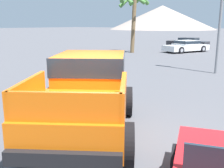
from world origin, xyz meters
TOP-DOWN VIEW (x-y plane):
  - ground_plane at (0.00, 0.00)m, footprint 320.00×320.00m
  - orange_pickup_truck at (-0.33, 0.10)m, footprint 4.22×5.03m
  - parked_car_dark at (-7.73, 25.20)m, footprint 4.56×2.00m
  - parked_car_white at (-5.70, 19.68)m, footprint 3.37×4.83m
  - palm_tree_tall at (-9.47, 16.11)m, footprint 3.11×3.06m

SIDE VIEW (x-z plane):
  - ground_plane at x=0.00m, z-range 0.00..0.00m
  - parked_car_dark at x=-7.73m, z-range 0.02..1.09m
  - parked_car_white at x=-5.70m, z-range 0.02..1.12m
  - orange_pickup_truck at x=-0.33m, z-range 0.13..1.98m
  - palm_tree_tall at x=-9.47m, z-range 1.45..7.08m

